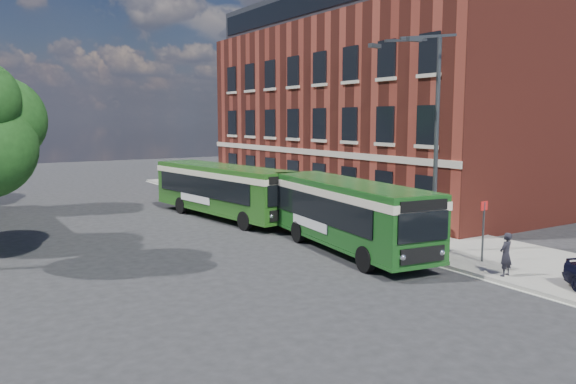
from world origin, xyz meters
TOP-DOWN VIEW (x-y plane):
  - ground at (0.00, 0.00)m, footprint 120.00×120.00m
  - pavement at (7.00, 8.00)m, footprint 6.00×48.00m
  - kerb_line at (3.95, 8.00)m, footprint 0.12×48.00m
  - brick_office at (14.00, 12.00)m, footprint 12.10×26.00m
  - street_lamp at (4.84, -2.00)m, footprint 2.96×2.38m
  - bus_stop_sign at (5.60, -4.20)m, footprint 0.35×0.08m
  - bus_front at (2.62, 0.58)m, footprint 3.80×10.64m
  - bus_rear at (1.63, 10.81)m, footprint 3.95×11.66m
  - pedestrian_a at (4.60, -6.00)m, footprint 0.62×0.45m
  - pedestrian_b at (6.64, -0.02)m, footprint 0.94×0.78m

SIDE VIEW (x-z plane):
  - ground at x=0.00m, z-range 0.00..0.00m
  - kerb_line at x=3.95m, z-range 0.00..0.01m
  - pavement at x=7.00m, z-range 0.00..0.15m
  - pedestrian_a at x=4.60m, z-range 0.15..1.71m
  - pedestrian_b at x=6.64m, z-range 0.15..1.89m
  - bus_stop_sign at x=5.60m, z-range 0.25..2.77m
  - bus_front at x=2.62m, z-range 0.32..3.34m
  - bus_rear at x=1.63m, z-range 0.32..3.34m
  - street_lamp at x=4.84m, z-range 0.29..9.29m
  - brick_office at x=14.00m, z-range -0.13..14.07m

